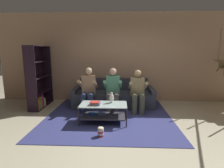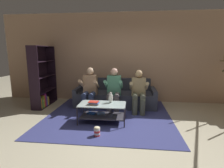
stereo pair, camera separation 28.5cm
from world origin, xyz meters
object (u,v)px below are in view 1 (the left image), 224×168
at_px(person_seated_right, 138,89).
at_px(book_stack, 95,103).
at_px(vase, 112,98).
at_px(person_seated_left, 88,88).
at_px(bookshelf, 38,83).
at_px(person_seated_middle, 113,88).
at_px(couch, 113,97).
at_px(coffee_table, 103,110).
at_px(popcorn_tub, 101,132).

height_order(person_seated_right, book_stack, person_seated_right).
bearing_deg(vase, person_seated_left, 134.00).
bearing_deg(bookshelf, person_seated_middle, -6.86).
xyz_separation_m(couch, coffee_table, (-0.20, -1.33, 0.02)).
bearing_deg(couch, coffee_table, -98.39).
distance_m(vase, bookshelf, 2.46).
distance_m(vase, book_stack, 0.43).
bearing_deg(coffee_table, vase, 29.83).
bearing_deg(person_seated_left, popcorn_tub, -71.89).
xyz_separation_m(person_seated_middle, person_seated_right, (0.68, -0.00, -0.02)).
relative_size(person_seated_middle, bookshelf, 0.66).
bearing_deg(couch, bookshelf, -173.80).
height_order(couch, popcorn_tub, couch).
height_order(person_seated_right, bookshelf, bookshelf).
distance_m(person_seated_left, person_seated_right, 1.37).
bearing_deg(popcorn_tub, person_seated_middle, 83.38).
relative_size(person_seated_middle, popcorn_tub, 6.00).
bearing_deg(bookshelf, couch, 6.20).
distance_m(coffee_table, bookshelf, 2.37).
distance_m(coffee_table, book_stack, 0.27).
relative_size(person_seated_middle, book_stack, 4.91).
bearing_deg(coffee_table, couch, 81.61).
xyz_separation_m(vase, bookshelf, (-2.25, 0.98, 0.17)).
xyz_separation_m(coffee_table, vase, (0.20, 0.11, 0.27)).
height_order(person_seated_left, person_seated_middle, person_seated_left).
xyz_separation_m(person_seated_left, bookshelf, (-1.57, 0.27, 0.07)).
bearing_deg(person_seated_left, bookshelf, 170.22).
distance_m(person_seated_left, popcorn_tub, 1.72).
height_order(couch, book_stack, couch).
bearing_deg(person_seated_left, couch, 36.94).
height_order(vase, book_stack, vase).
distance_m(book_stack, popcorn_tub, 0.77).
bearing_deg(coffee_table, popcorn_tub, -88.62).
height_order(vase, popcorn_tub, vase).
bearing_deg(couch, person_seated_middle, -90.00).
xyz_separation_m(person_seated_left, book_stack, (0.32, -0.91, -0.17)).
relative_size(person_seated_right, coffee_table, 1.06).
xyz_separation_m(person_seated_left, coffee_table, (0.49, -0.82, -0.37)).
relative_size(person_seated_left, vase, 4.78).
height_order(person_seated_left, coffee_table, person_seated_left).
relative_size(person_seated_middle, person_seated_right, 1.04).
xyz_separation_m(couch, person_seated_left, (-0.68, -0.51, 0.38)).
height_order(couch, vase, couch).
bearing_deg(person_seated_middle, couch, 90.00).
relative_size(coffee_table, bookshelf, 0.60).
distance_m(person_seated_left, vase, 0.99).
bearing_deg(couch, vase, -90.07).
relative_size(couch, person_seated_right, 2.10).
height_order(person_seated_left, person_seated_right, person_seated_left).
height_order(person_seated_middle, vase, person_seated_middle).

